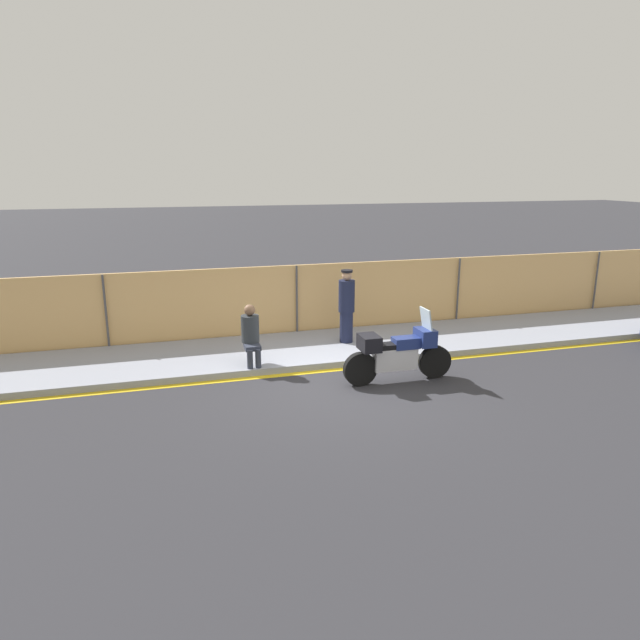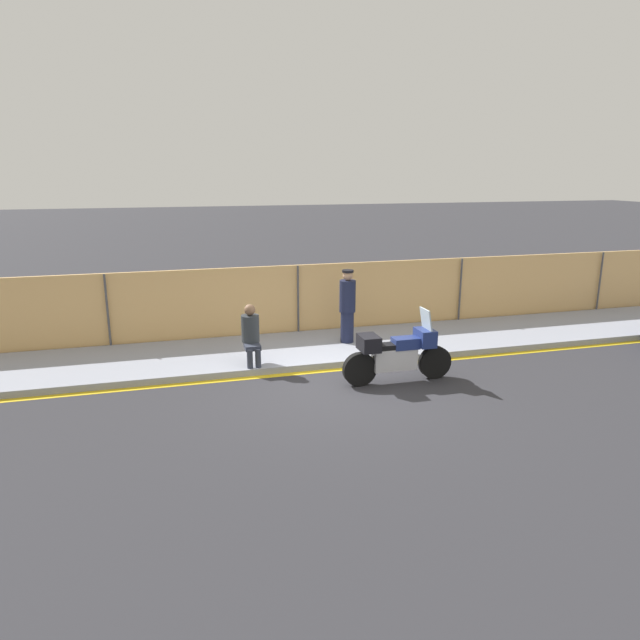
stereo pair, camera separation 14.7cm
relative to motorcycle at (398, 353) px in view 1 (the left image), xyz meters
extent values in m
plane|color=#2D2D33|center=(-1.15, 0.08, -0.59)|extent=(120.00, 120.00, 0.00)
cube|color=#8E93A3|center=(-1.15, 2.36, -0.52)|extent=(33.46, 2.57, 0.14)
cube|color=gold|center=(-1.15, 0.98, -0.59)|extent=(33.46, 0.18, 0.01)
cube|color=#E5B26B|center=(-1.15, 3.74, 0.32)|extent=(31.79, 0.08, 1.82)
cylinder|color=#4C4C51|center=(-5.66, 3.64, 0.32)|extent=(0.05, 0.05, 1.82)
cylinder|color=#4C4C51|center=(-1.15, 3.64, 0.32)|extent=(0.05, 0.05, 1.82)
cylinder|color=#4C4C51|center=(3.35, 3.64, 0.32)|extent=(0.05, 0.05, 1.82)
cylinder|color=#4C4C51|center=(7.85, 3.64, 0.32)|extent=(0.05, 0.05, 1.82)
cylinder|color=black|center=(0.82, 0.00, -0.25)|extent=(0.67, 0.14, 0.67)
cylinder|color=black|center=(-0.78, 0.00, -0.25)|extent=(0.67, 0.14, 0.67)
cube|color=silver|center=(-0.06, 0.00, -0.10)|extent=(0.88, 0.28, 0.44)
cube|color=navy|center=(0.17, 0.00, 0.21)|extent=(0.52, 0.31, 0.22)
cube|color=black|center=(-0.16, 0.00, 0.17)|extent=(0.60, 0.28, 0.10)
cube|color=navy|center=(0.58, 0.00, 0.29)|extent=(0.32, 0.48, 0.34)
cube|color=silver|center=(0.58, 0.00, 0.67)|extent=(0.10, 0.42, 0.42)
cube|color=black|center=(-0.60, 0.00, 0.27)|extent=(0.36, 0.50, 0.30)
cylinder|color=#191E38|center=(-0.25, 2.43, -0.08)|extent=(0.31, 0.31, 0.74)
cylinder|color=#191E38|center=(-0.25, 2.43, 0.67)|extent=(0.38, 0.38, 0.74)
sphere|color=tan|center=(-0.25, 2.43, 1.16)|extent=(0.24, 0.24, 0.24)
cylinder|color=black|center=(-0.25, 2.43, 1.26)|extent=(0.27, 0.27, 0.05)
cylinder|color=#2D3342|center=(-2.76, 1.18, -0.25)|extent=(0.12, 0.12, 0.40)
cylinder|color=#2D3342|center=(-2.59, 1.18, -0.25)|extent=(0.12, 0.12, 0.40)
cube|color=#2D3342|center=(-2.67, 1.38, -0.05)|extent=(0.32, 0.40, 0.10)
cylinder|color=#2D3338|center=(-2.67, 1.58, 0.29)|extent=(0.38, 0.38, 0.57)
sphere|color=brown|center=(-2.67, 1.58, 0.69)|extent=(0.23, 0.23, 0.23)
camera|label=1|loc=(-4.44, -9.88, 3.49)|focal=32.00mm
camera|label=2|loc=(-4.30, -9.92, 3.49)|focal=32.00mm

